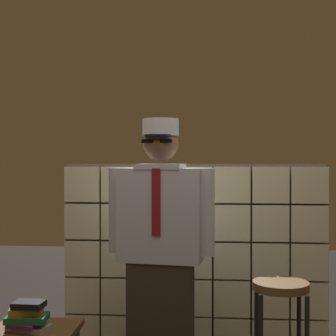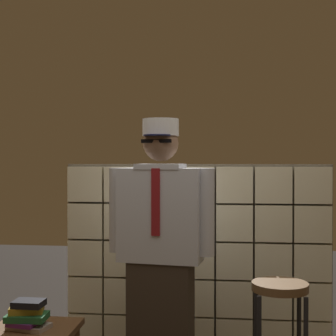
% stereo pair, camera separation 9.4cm
% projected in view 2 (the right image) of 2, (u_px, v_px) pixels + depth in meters
% --- Properties ---
extents(glass_block_wall, '(2.14, 0.10, 1.54)m').
position_uv_depth(glass_block_wall, '(196.00, 260.00, 4.05)').
color(glass_block_wall, beige).
rests_on(glass_block_wall, ground).
extents(standing_person, '(0.73, 0.34, 1.82)m').
position_uv_depth(standing_person, '(161.00, 250.00, 3.35)').
color(standing_person, '#382D23').
rests_on(standing_person, ground).
extents(bar_stool, '(0.34, 0.34, 0.81)m').
position_uv_depth(bar_stool, '(280.00, 317.00, 3.03)').
color(bar_stool, brown).
rests_on(bar_stool, ground).
extents(book_stack, '(0.27, 0.21, 0.18)m').
position_uv_depth(book_stack, '(27.00, 315.00, 3.10)').
color(book_stack, gray).
rests_on(book_stack, side_table).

